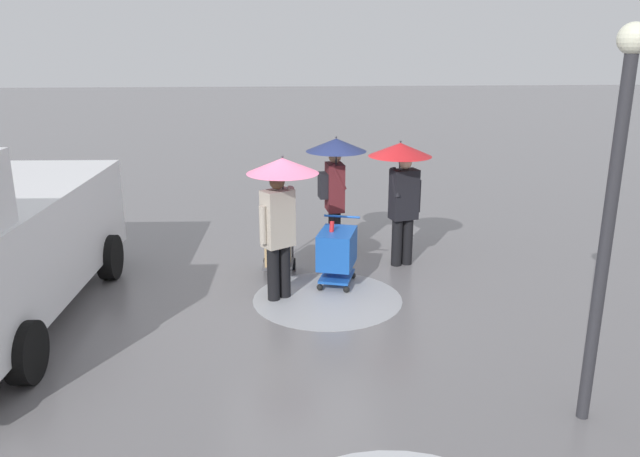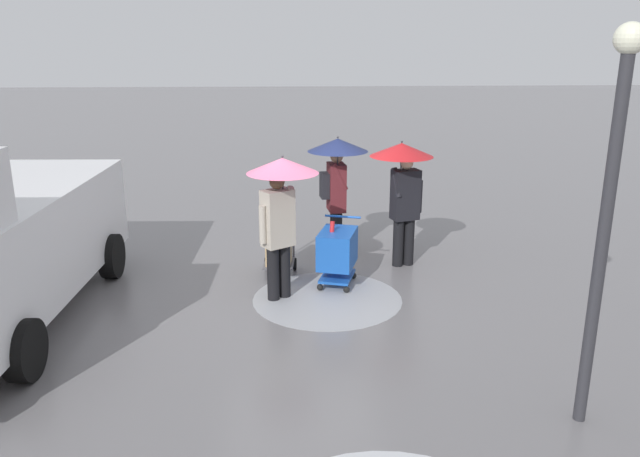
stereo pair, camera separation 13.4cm
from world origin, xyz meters
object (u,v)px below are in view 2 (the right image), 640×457
at_px(pedestrian_white_side, 337,169).
at_px(street_lamp, 609,193).
at_px(hand_dolly_boxes, 279,240).
at_px(pedestrian_black_side, 403,175).
at_px(shopping_cart_vendor, 337,250).
at_px(pedestrian_pink_side, 280,194).

xyz_separation_m(pedestrian_white_side, street_lamp, (-2.07, 5.22, 0.80)).
height_order(hand_dolly_boxes, pedestrian_black_side, pedestrian_black_side).
relative_size(shopping_cart_vendor, pedestrian_black_side, 0.49).
relative_size(pedestrian_black_side, pedestrian_white_side, 1.00).
bearing_deg(pedestrian_white_side, shopping_cart_vendor, 86.17).
relative_size(pedestrian_pink_side, pedestrian_black_side, 1.00).
height_order(pedestrian_white_side, street_lamp, street_lamp).
height_order(shopping_cart_vendor, pedestrian_pink_side, pedestrian_pink_side).
distance_m(shopping_cart_vendor, street_lamp, 4.74).
distance_m(hand_dolly_boxes, pedestrian_pink_side, 1.33).
relative_size(shopping_cart_vendor, pedestrian_white_side, 0.49).
bearing_deg(hand_dolly_boxes, pedestrian_white_side, -136.42).
bearing_deg(shopping_cart_vendor, street_lamp, 119.58).
relative_size(hand_dolly_boxes, street_lamp, 0.34).
xyz_separation_m(hand_dolly_boxes, street_lamp, (-3.08, 4.26, 1.76)).
relative_size(shopping_cart_vendor, hand_dolly_boxes, 0.79).
relative_size(pedestrian_white_side, street_lamp, 0.56).
xyz_separation_m(pedestrian_pink_side, pedestrian_white_side, (-0.96, -1.86, -0.01)).
bearing_deg(pedestrian_white_side, street_lamp, 111.63).
xyz_separation_m(hand_dolly_boxes, pedestrian_pink_side, (-0.05, 0.90, 0.97)).
bearing_deg(pedestrian_white_side, pedestrian_pink_side, 62.77).
bearing_deg(hand_dolly_boxes, shopping_cart_vendor, 154.01).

